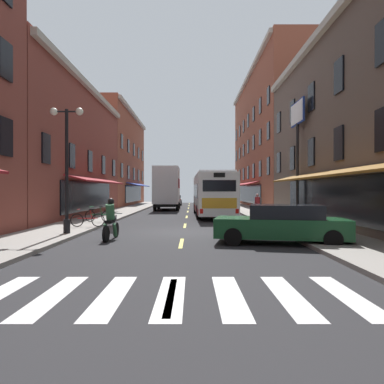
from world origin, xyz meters
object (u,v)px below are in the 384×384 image
Objects in this scene: billboard_sign at (297,131)px; transit_bus at (212,194)px; sedan_mid at (174,200)px; box_truck at (167,189)px; bicycle_mid at (87,220)px; pedestrian_near at (257,204)px; bicycle_near at (98,216)px; sedan_near at (281,224)px; motorcycle_rider at (111,222)px; street_lamp_twin at (66,164)px.

billboard_sign is 8.20m from transit_bus.
sedan_mid is at bearing 101.12° from transit_bus.
billboard_sign is 16.52m from box_truck.
billboard_sign reaches higher than bicycle_mid.
sedan_mid is at bearing 89.27° from box_truck.
transit_bus reaches higher than pedestrian_near.
bicycle_near is 1.05× the size of pedestrian_near.
sedan_near is 11.51m from bicycle_near.
motorcycle_rider reaches higher than sedan_mid.
pedestrian_near is at bearing 83.51° from sedan_near.
transit_bus is 14.01m from street_lamp_twin.
street_lamp_twin is at bearing 92.36° from pedestrian_near.
street_lamp_twin reaches higher than motorcycle_rider.
sedan_near is 9.23m from street_lamp_twin.
box_truck reaches higher than sedan_near.
box_truck is (-4.06, 8.24, 0.44)m from transit_bus.
motorcycle_rider is at bearing -110.15° from transit_bus.
box_truck is 3.28× the size of motorcycle_rider.
billboard_sign reaches higher than sedan_mid.
bicycle_mid is at bearing -98.92° from box_truck.
billboard_sign reaches higher than sedan_near.
sedan_mid is at bearing -24.76° from pedestrian_near.
sedan_mid is (-3.91, 19.90, -1.03)m from transit_bus.
sedan_near is 12.11m from pedestrian_near.
pedestrian_near is (9.98, 7.35, 0.48)m from bicycle_mid.
box_truck is 15.30m from bicycle_near.
bicycle_mid is (-11.93, -4.37, -5.21)m from billboard_sign.
box_truck is at bearing -7.61° from pedestrian_near.
pedestrian_near is (7.94, 11.01, 0.28)m from motorcycle_rider.
transit_bus is 13.97m from motorcycle_rider.
motorcycle_rider is 1.29× the size of pedestrian_near.
motorcycle_rider is at bearing -24.69° from street_lamp_twin.
street_lamp_twin is at bearing 167.11° from sedan_near.
billboard_sign is at bearing 69.84° from sedan_near.
bicycle_near is (-2.96, -14.92, -1.66)m from box_truck.
bicycle_near is (-3.11, -26.57, -0.19)m from sedan_mid.
transit_bus is at bearing 97.18° from sedan_near.
billboard_sign is at bearing 20.12° from bicycle_mid.
box_truck is 4.05× the size of bicycle_near.
motorcycle_rider is at bearing -60.96° from bicycle_mid.
sedan_near reaches higher than bicycle_near.
box_truck reaches higher than transit_bus.
motorcycle_rider is at bearing 101.63° from pedestrian_near.
bicycle_near is (-7.02, -6.67, -1.22)m from transit_bus.
box_truck is at bearing 104.64° from sedan_near.
billboard_sign is 14.18m from street_lamp_twin.
sedan_near is 6.65m from motorcycle_rider.
billboard_sign is 10.85m from sedan_near.
sedan_mid is at bearing 83.32° from bicycle_near.
billboard_sign reaches higher than box_truck.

